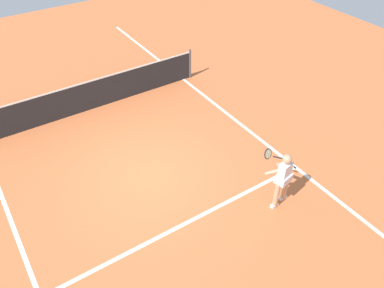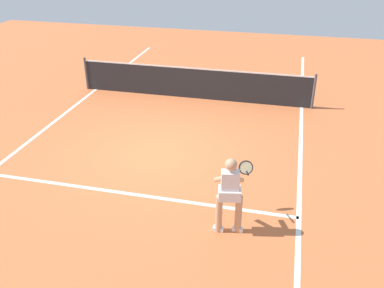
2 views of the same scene
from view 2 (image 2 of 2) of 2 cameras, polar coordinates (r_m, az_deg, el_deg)
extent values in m
plane|color=#C66638|center=(10.70, -4.59, -0.99)|extent=(27.81, 27.81, 0.00)
cube|color=white|center=(9.12, -8.39, -6.73)|extent=(7.04, 0.10, 0.01)
cube|color=white|center=(12.17, -20.58, 0.95)|extent=(0.10, 19.39, 0.01)
cube|color=white|center=(10.27, 14.50, -3.16)|extent=(0.10, 19.39, 0.01)
cylinder|color=#4C4C51|center=(15.16, -14.19, 9.30)|extent=(0.08, 0.08, 1.12)
cylinder|color=#4C4C51|center=(13.54, 16.24, 6.86)|extent=(0.08, 0.08, 1.12)
cube|color=#232326|center=(13.87, 0.19, 8.20)|extent=(7.56, 0.02, 1.00)
cube|color=white|center=(13.71, 0.20, 10.25)|extent=(7.56, 0.02, 0.04)
cylinder|color=tan|center=(7.83, 3.67, -9.44)|extent=(0.13, 0.13, 0.78)
cylinder|color=tan|center=(7.85, 6.33, -9.46)|extent=(0.13, 0.13, 0.78)
cube|color=white|center=(8.05, 3.59, -11.43)|extent=(0.20, 0.10, 0.08)
cube|color=white|center=(8.07, 6.20, -11.44)|extent=(0.20, 0.10, 0.08)
cube|color=white|center=(7.47, 5.20, -5.46)|extent=(0.35, 0.26, 0.52)
cube|color=white|center=(7.58, 5.14, -6.73)|extent=(0.45, 0.35, 0.20)
sphere|color=tan|center=(7.26, 5.34, -2.81)|extent=(0.22, 0.22, 0.22)
cylinder|color=tan|center=(7.58, 4.02, -4.71)|extent=(0.36, 0.44, 0.37)
cylinder|color=tan|center=(7.59, 6.29, -4.73)|extent=(0.20, 0.49, 0.37)
cylinder|color=black|center=(7.86, 7.54, -3.94)|extent=(0.09, 0.30, 0.14)
torus|color=black|center=(8.15, 7.34, -3.20)|extent=(0.30, 0.17, 0.28)
cylinder|color=beige|center=(8.15, 7.34, -3.20)|extent=(0.25, 0.14, 0.23)
camera|label=1|loc=(6.90, -71.69, 29.97)|focal=36.56mm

